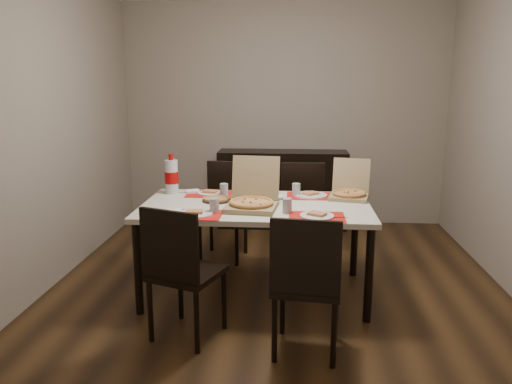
% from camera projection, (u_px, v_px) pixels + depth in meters
% --- Properties ---
extents(ground, '(3.80, 4.00, 0.02)m').
position_uv_depth(ground, '(277.00, 286.00, 4.27)').
color(ground, '#412914').
rests_on(ground, ground).
extents(room_walls, '(3.84, 4.02, 2.62)m').
position_uv_depth(room_walls, '(280.00, 77.00, 4.30)').
color(room_walls, gray).
rests_on(room_walls, ground).
extents(sideboard, '(1.50, 0.40, 0.90)m').
position_uv_depth(sideboard, '(282.00, 189.00, 5.90)').
color(sideboard, black).
rests_on(sideboard, ground).
extents(dining_table, '(1.80, 1.00, 0.75)m').
position_uv_depth(dining_table, '(256.00, 212.00, 3.96)').
color(dining_table, beige).
rests_on(dining_table, ground).
extents(chair_near_left, '(0.54, 0.54, 0.93)m').
position_uv_depth(chair_near_left, '(181.00, 268.00, 3.26)').
color(chair_near_left, black).
rests_on(chair_near_left, ground).
extents(chair_near_right, '(0.46, 0.46, 0.93)m').
position_uv_depth(chair_near_right, '(306.00, 280.00, 3.06)').
color(chair_near_right, black).
rests_on(chair_near_right, ground).
extents(chair_far_left, '(0.47, 0.47, 0.93)m').
position_uv_depth(chair_far_left, '(225.00, 206.00, 4.87)').
color(chair_far_left, black).
rests_on(chair_far_left, ground).
extents(chair_far_right, '(0.43, 0.43, 0.93)m').
position_uv_depth(chair_far_right, '(303.00, 208.00, 4.79)').
color(chair_far_right, black).
rests_on(chair_far_right, ground).
extents(setting_near_left, '(0.51, 0.30, 0.11)m').
position_uv_depth(setting_near_left, '(197.00, 212.00, 3.65)').
color(setting_near_left, red).
rests_on(setting_near_left, dining_table).
extents(setting_near_right, '(0.47, 0.30, 0.11)m').
position_uv_depth(setting_near_right, '(309.00, 213.00, 3.61)').
color(setting_near_right, red).
rests_on(setting_near_right, dining_table).
extents(setting_far_left, '(0.51, 0.30, 0.11)m').
position_uv_depth(setting_far_left, '(212.00, 192.00, 4.27)').
color(setting_far_left, red).
rests_on(setting_far_left, dining_table).
extents(setting_far_right, '(0.50, 0.30, 0.11)m').
position_uv_depth(setting_far_right, '(307.00, 194.00, 4.22)').
color(setting_far_right, red).
rests_on(setting_far_right, dining_table).
extents(napkin_loose, '(0.14, 0.15, 0.02)m').
position_uv_depth(napkin_loose, '(257.00, 203.00, 3.94)').
color(napkin_loose, white).
rests_on(napkin_loose, dining_table).
extents(pizza_box_center, '(0.42, 0.45, 0.38)m').
position_uv_depth(pizza_box_center, '(252.00, 201.00, 3.82)').
color(pizza_box_center, '#8C7851').
rests_on(pizza_box_center, dining_table).
extents(pizza_box_right, '(0.37, 0.40, 0.31)m').
position_uv_depth(pizza_box_right, '(349.00, 192.00, 4.16)').
color(pizza_box_right, '#8C7851').
rests_on(pizza_box_right, dining_table).
extents(faina_plate, '(0.23, 0.23, 0.03)m').
position_uv_depth(faina_plate, '(217.00, 199.00, 4.05)').
color(faina_plate, black).
rests_on(faina_plate, dining_table).
extents(dip_bowl, '(0.14, 0.14, 0.03)m').
position_uv_depth(dip_bowl, '(277.00, 197.00, 4.12)').
color(dip_bowl, white).
rests_on(dip_bowl, dining_table).
extents(soda_bottle, '(0.12, 0.12, 0.35)m').
position_uv_depth(soda_bottle, '(172.00, 177.00, 4.30)').
color(soda_bottle, silver).
rests_on(soda_bottle, dining_table).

